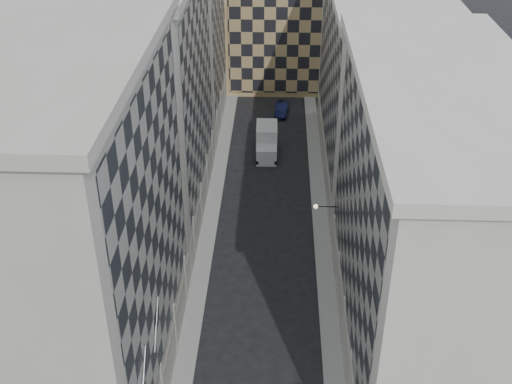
# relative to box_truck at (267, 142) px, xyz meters

# --- Properties ---
(sidewalk_west) EXTENTS (1.50, 100.00, 0.15)m
(sidewalk_west) POSITION_rel_box_truck_xyz_m (-5.04, -14.75, -1.31)
(sidewalk_west) COLOR gray
(sidewalk_west) RESTS_ON ground
(sidewalk_east) EXTENTS (1.50, 100.00, 0.15)m
(sidewalk_east) POSITION_rel_box_truck_xyz_m (5.46, -14.75, -1.31)
(sidewalk_east) COLOR gray
(sidewalk_east) RESTS_ON ground
(bldg_left_a) EXTENTS (10.80, 22.80, 23.70)m
(bldg_left_a) POSITION_rel_box_truck_xyz_m (-10.67, -33.75, 10.44)
(bldg_left_a) COLOR gray
(bldg_left_a) RESTS_ON ground
(bldg_left_b) EXTENTS (10.80, 22.80, 22.70)m
(bldg_left_b) POSITION_rel_box_truck_xyz_m (-10.67, -11.75, 9.94)
(bldg_left_b) COLOR gray
(bldg_left_b) RESTS_ON ground
(bldg_left_c) EXTENTS (10.80, 22.80, 21.70)m
(bldg_left_c) POSITION_rel_box_truck_xyz_m (-10.67, 10.25, 9.44)
(bldg_left_c) COLOR gray
(bldg_left_c) RESTS_ON ground
(bldg_right_a) EXTENTS (10.80, 26.80, 20.70)m
(bldg_right_a) POSITION_rel_box_truck_xyz_m (11.09, -29.75, 8.94)
(bldg_right_a) COLOR #AAA59B
(bldg_right_a) RESTS_ON ground
(bldg_right_b) EXTENTS (10.80, 28.80, 19.70)m
(bldg_right_b) POSITION_rel_box_truck_xyz_m (11.10, -2.75, 8.47)
(bldg_right_b) COLOR #AAA59B
(bldg_right_b) RESTS_ON ground
(tan_block) EXTENTS (16.80, 14.80, 18.80)m
(tan_block) POSITION_rel_box_truck_xyz_m (2.21, 23.15, 8.05)
(tan_block) COLOR #A37F56
(tan_block) RESTS_ON ground
(flagpoles_left) EXTENTS (0.10, 6.33, 2.33)m
(flagpoles_left) POSITION_rel_box_truck_xyz_m (-5.69, -38.75, 6.62)
(flagpoles_left) COLOR gray
(flagpoles_left) RESTS_ON ground
(bracket_lamp) EXTENTS (1.98, 0.36, 0.36)m
(bracket_lamp) POSITION_rel_box_truck_xyz_m (4.59, -20.75, 4.82)
(bracket_lamp) COLOR black
(bracket_lamp) RESTS_ON ground
(box_truck) EXTENTS (2.44, 5.82, 3.18)m
(box_truck) POSITION_rel_box_truck_xyz_m (0.00, 0.00, 0.00)
(box_truck) COLOR silver
(box_truck) RESTS_ON ground
(dark_car) EXTENTS (1.94, 4.47, 1.43)m
(dark_car) POSITION_rel_box_truck_xyz_m (1.69, 10.79, -0.67)
(dark_car) COLOR #0F1339
(dark_car) RESTS_ON ground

